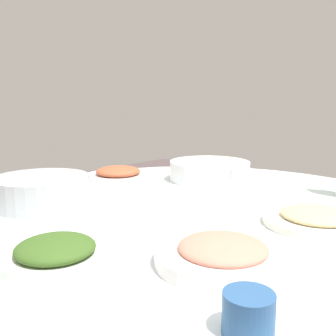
{
  "coord_description": "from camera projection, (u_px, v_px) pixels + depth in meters",
  "views": [
    {
      "loc": [
        -0.8,
        -0.62,
        1.04
      ],
      "look_at": [
        0.0,
        0.14,
        0.84
      ],
      "focal_mm": 41.02,
      "sensor_mm": 36.0,
      "label": 1
    }
  ],
  "objects": [
    {
      "name": "round_dining_table",
      "position": [
        205.0,
        239.0,
        1.06
      ],
      "size": [
        1.31,
        1.31,
        0.74
      ],
      "color": "#99999E",
      "rests_on": "ground"
    },
    {
      "name": "rice_bowl",
      "position": [
        41.0,
        190.0,
        1.07
      ],
      "size": [
        0.26,
        0.26,
        0.09
      ],
      "color": "#B2B5BA",
      "rests_on": "round_dining_table"
    },
    {
      "name": "soup_bowl",
      "position": [
        210.0,
        171.0,
        1.39
      ],
      "size": [
        0.29,
        0.3,
        0.07
      ],
      "color": "white",
      "rests_on": "round_dining_table"
    },
    {
      "name": "dish_noodles",
      "position": [
        316.0,
        219.0,
        0.9
      ],
      "size": [
        0.25,
        0.25,
        0.04
      ],
      "color": "silver",
      "rests_on": "round_dining_table"
    },
    {
      "name": "dish_stirfry",
      "position": [
        118.0,
        174.0,
        1.42
      ],
      "size": [
        0.25,
        0.25,
        0.05
      ],
      "color": "silver",
      "rests_on": "round_dining_table"
    },
    {
      "name": "dish_greens",
      "position": [
        56.0,
        252.0,
        0.69
      ],
      "size": [
        0.2,
        0.2,
        0.05
      ],
      "color": "silver",
      "rests_on": "round_dining_table"
    },
    {
      "name": "dish_shrimp",
      "position": [
        223.0,
        254.0,
        0.69
      ],
      "size": [
        0.25,
        0.25,
        0.05
      ],
      "color": "white",
      "rests_on": "round_dining_table"
    },
    {
      "name": "tea_cup_far",
      "position": [
        248.0,
        314.0,
        0.48
      ],
      "size": [
        0.07,
        0.07,
        0.06
      ],
      "primitive_type": "cylinder",
      "color": "#2B558A",
      "rests_on": "round_dining_table"
    }
  ]
}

